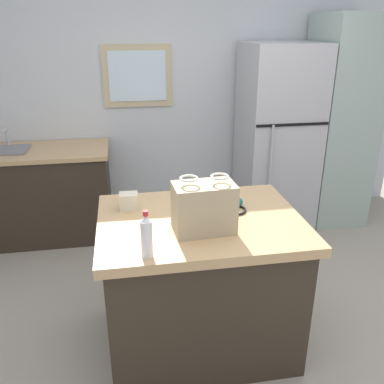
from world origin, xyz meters
name	(u,v)px	position (x,y,z in m)	size (l,w,h in m)	color
ground	(230,347)	(0.00, 0.00, 0.00)	(5.97, 5.97, 0.00)	#9E9384
back_wall	(179,91)	(-0.01, 2.22, 1.34)	(4.98, 0.13, 2.68)	silver
kitchen_island	(200,282)	(-0.19, 0.11, 0.46)	(1.22, 0.93, 0.91)	#33281E
refrigerator	(277,138)	(0.92, 1.79, 0.92)	(0.71, 0.76, 1.83)	#B7B7BC
tall_cabinet	(339,123)	(1.58, 1.79, 1.05)	(0.57, 0.68, 2.09)	#9EB2A8
sink_counter	(35,194)	(-1.49, 1.83, 0.46)	(1.44, 0.67, 1.09)	#33281E
shopping_bag	(204,208)	(-0.20, -0.05, 1.05)	(0.35, 0.22, 0.33)	tan
small_box	(129,201)	(-0.60, 0.32, 0.97)	(0.11, 0.09, 0.11)	beige
bottle	(147,236)	(-0.53, -0.27, 1.03)	(0.06, 0.06, 0.25)	white
ear_defenders	(234,208)	(0.04, 0.18, 0.93)	(0.21, 0.21, 0.06)	black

